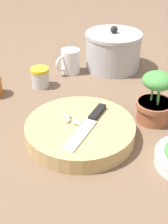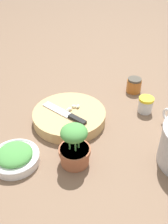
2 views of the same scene
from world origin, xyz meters
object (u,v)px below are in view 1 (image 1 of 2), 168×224
spice_jar (40,77)px  potted_herb (155,100)px  chef_knife (89,123)px  coffee_mug (70,61)px  stock_pot (113,51)px  garlic_cloves (72,120)px  cutting_board (80,131)px

spice_jar → potted_herb: (0.40, 0.16, 0.03)m
chef_knife → coffee_mug: coffee_mug is taller
spice_jar → stock_pot: (0.03, 0.32, 0.04)m
spice_jar → coffee_mug: coffee_mug is taller
coffee_mug → potted_herb: (0.43, 0.01, 0.02)m
garlic_cloves → spice_jar: (-0.31, 0.08, -0.02)m
chef_knife → coffee_mug: size_ratio=1.96×
garlic_cloves → coffee_mug: 0.42m
garlic_cloves → stock_pot: stock_pot is taller
coffee_mug → stock_pot: 0.18m
garlic_cloves → coffee_mug: bearing=146.7°
garlic_cloves → potted_herb: bearing=71.4°
cutting_board → potted_herb: (0.06, 0.23, 0.05)m
cutting_board → coffee_mug: size_ratio=2.83×
spice_jar → potted_herb: bearing=22.6°
cutting_board → potted_herb: potted_herb is taller
spice_jar → coffee_mug: bearing=102.7°
garlic_cloves → coffee_mug: size_ratio=0.64×
cutting_board → stock_pot: stock_pot is taller
spice_jar → potted_herb: 0.43m
cutting_board → stock_pot: bearing=128.6°
coffee_mug → spice_jar: bearing=-77.3°
chef_knife → spice_jar: (-0.35, 0.05, -0.01)m
chef_knife → garlic_cloves: garlic_cloves is taller
coffee_mug → potted_herb: size_ratio=0.68×
coffee_mug → potted_herb: 0.43m
garlic_cloves → coffee_mug: (-0.35, 0.23, -0.01)m
cutting_board → garlic_cloves: 0.04m
spice_jar → coffee_mug: size_ratio=0.66×
cutting_board → spice_jar: spice_jar is taller
stock_pot → potted_herb: bearing=-22.6°
chef_knife → coffee_mug: (-0.39, 0.20, -0.00)m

